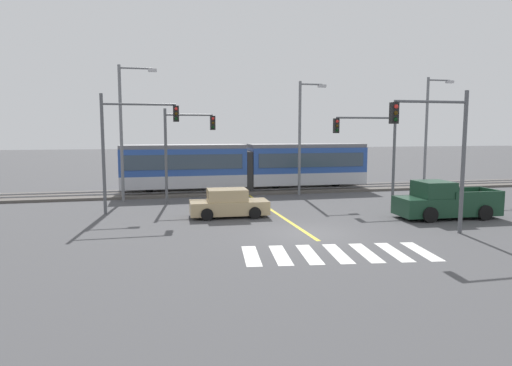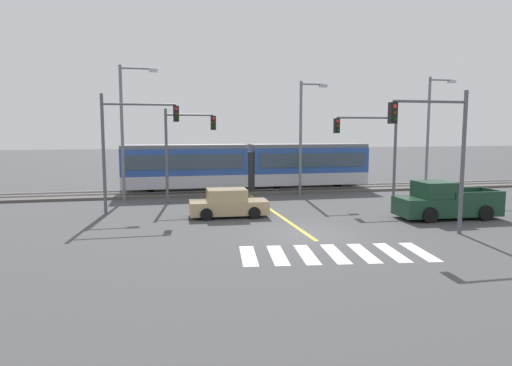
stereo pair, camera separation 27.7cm
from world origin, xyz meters
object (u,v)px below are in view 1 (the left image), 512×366
traffic_light_far_left (183,141)px  traffic_light_near_right (440,141)px  sedan_crossing (229,204)px  street_lamp_west (125,125)px  pickup_truck (445,202)px  traffic_light_mid_right (373,142)px  light_rail_tram (247,165)px  street_lamp_centre (302,131)px  traffic_light_mid_left (128,136)px  street_lamp_east (429,127)px

traffic_light_far_left → traffic_light_near_right: (10.40, -11.65, 0.22)m
sedan_crossing → street_lamp_west: (-5.63, 6.89, 4.32)m
pickup_truck → traffic_light_mid_right: (-1.47, 5.33, 3.07)m
light_rail_tram → traffic_light_near_right: traffic_light_near_right is taller
street_lamp_centre → traffic_light_mid_left: bearing=-158.3°
light_rail_tram → sedan_crossing: (-3.03, -9.62, -1.35)m
pickup_truck → traffic_light_far_left: traffic_light_far_left is taller
street_lamp_east → traffic_light_near_right: bearing=-121.8°
pickup_truck → street_lamp_centre: bearing=115.0°
traffic_light_near_right → street_lamp_east: (8.07, 13.02, 0.69)m
pickup_truck → traffic_light_mid_right: size_ratio=0.94×
traffic_light_near_right → street_lamp_west: size_ratio=0.73×
light_rail_tram → street_lamp_centre: 5.03m
traffic_light_mid_left → street_lamp_west: size_ratio=0.75×
traffic_light_mid_left → traffic_light_near_right: (13.58, -8.63, -0.17)m
street_lamp_west → street_lamp_east: bearing=-0.4°
pickup_truck → traffic_light_mid_left: size_ratio=0.82×
pickup_truck → street_lamp_east: bearing=61.3°
light_rail_tram → street_lamp_centre: street_lamp_centre is taller
sedan_crossing → street_lamp_centre: street_lamp_centre is taller
traffic_light_mid_left → traffic_light_far_left: bearing=43.5°
sedan_crossing → pickup_truck: bearing=-14.7°
street_lamp_east → street_lamp_west: bearing=179.6°
traffic_light_mid_left → street_lamp_west: (-0.42, 4.54, 0.67)m
traffic_light_mid_left → traffic_light_mid_right: size_ratio=1.14×
traffic_light_mid_right → street_lamp_west: size_ratio=0.66×
traffic_light_mid_right → traffic_light_mid_left: bearing=-179.8°
light_rail_tram → sedan_crossing: bearing=-107.5°
traffic_light_far_left → traffic_light_mid_left: bearing=-136.5°
traffic_light_mid_right → light_rail_tram: bearing=132.7°
traffic_light_far_left → traffic_light_near_right: size_ratio=0.94×
traffic_light_near_right → street_lamp_centre: (-1.86, 13.30, 0.41)m
light_rail_tram → street_lamp_west: size_ratio=2.10×
traffic_light_mid_right → street_lamp_east: 8.08m
pickup_truck → street_lamp_centre: 11.58m
traffic_light_mid_left → street_lamp_east: bearing=11.5°
traffic_light_mid_left → street_lamp_east: size_ratio=0.78×
light_rail_tram → traffic_light_mid_left: size_ratio=2.78×
pickup_truck → traffic_light_near_right: traffic_light_near_right is taller
street_lamp_east → street_lamp_centre: bearing=178.4°
pickup_truck → traffic_light_mid_right: bearing=105.4°
pickup_truck → street_lamp_east: (5.29, 9.65, 4.03)m
street_lamp_west → traffic_light_near_right: bearing=-43.3°
light_rail_tram → street_lamp_west: 9.55m
traffic_light_near_right → light_rail_tram: bearing=108.6°
street_lamp_centre → traffic_light_far_left: bearing=-169.1°
traffic_light_mid_right → street_lamp_centre: bearing=124.5°
traffic_light_mid_left → street_lamp_east: street_lamp_east is taller
pickup_truck → sedan_crossing: bearing=165.3°
traffic_light_far_left → street_lamp_centre: size_ratio=0.74×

